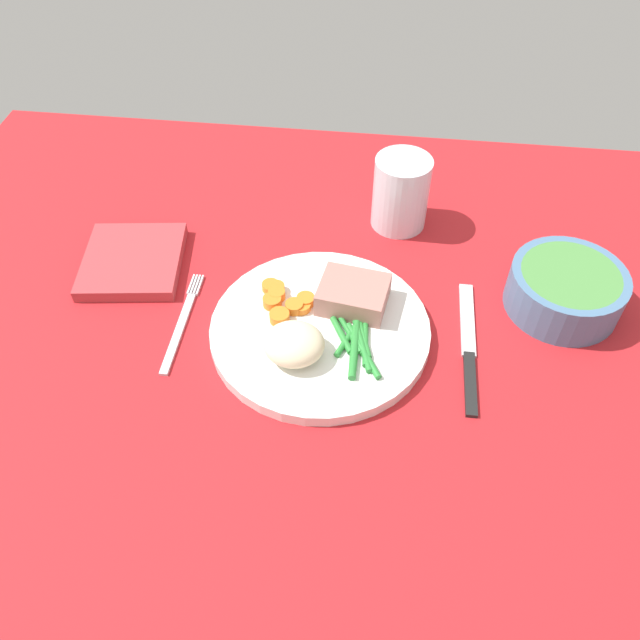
% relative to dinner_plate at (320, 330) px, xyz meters
% --- Properties ---
extents(dining_table, '(1.20, 0.90, 0.02)m').
position_rel_dinner_plate_xyz_m(dining_table, '(-0.01, 0.01, -0.02)').
color(dining_table, red).
rests_on(dining_table, ground).
extents(dinner_plate, '(0.27, 0.27, 0.02)m').
position_rel_dinner_plate_xyz_m(dinner_plate, '(0.00, 0.00, 0.00)').
color(dinner_plate, white).
rests_on(dinner_plate, dining_table).
extents(meat_portion, '(0.09, 0.08, 0.03)m').
position_rel_dinner_plate_xyz_m(meat_portion, '(0.04, 0.04, 0.02)').
color(meat_portion, '#B2756B').
rests_on(meat_portion, dinner_plate).
extents(mashed_potatoes, '(0.07, 0.07, 0.04)m').
position_rel_dinner_plate_xyz_m(mashed_potatoes, '(-0.02, -0.05, 0.03)').
color(mashed_potatoes, beige).
rests_on(mashed_potatoes, dinner_plate).
extents(carrot_slices, '(0.07, 0.07, 0.01)m').
position_rel_dinner_plate_xyz_m(carrot_slices, '(-0.05, 0.03, 0.01)').
color(carrot_slices, orange).
rests_on(carrot_slices, dinner_plate).
extents(green_beans, '(0.07, 0.10, 0.01)m').
position_rel_dinner_plate_xyz_m(green_beans, '(0.05, -0.02, 0.01)').
color(green_beans, '#2D8C38').
rests_on(green_beans, dinner_plate).
extents(fork, '(0.01, 0.17, 0.00)m').
position_rel_dinner_plate_xyz_m(fork, '(-0.17, -0.00, -0.01)').
color(fork, silver).
rests_on(fork, dining_table).
extents(knife, '(0.02, 0.20, 0.01)m').
position_rel_dinner_plate_xyz_m(knife, '(0.18, -0.00, -0.01)').
color(knife, black).
rests_on(knife, dining_table).
extents(water_glass, '(0.08, 0.08, 0.10)m').
position_rel_dinner_plate_xyz_m(water_glass, '(0.09, 0.23, 0.04)').
color(water_glass, silver).
rests_on(water_glass, dining_table).
extents(salad_bowl, '(0.14, 0.14, 0.06)m').
position_rel_dinner_plate_xyz_m(salad_bowl, '(0.30, 0.09, 0.02)').
color(salad_bowl, '#4C7299').
rests_on(salad_bowl, dining_table).
extents(napkin, '(0.15, 0.15, 0.02)m').
position_rel_dinner_plate_xyz_m(napkin, '(-0.26, 0.09, 0.00)').
color(napkin, '#B2383D').
rests_on(napkin, dining_table).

